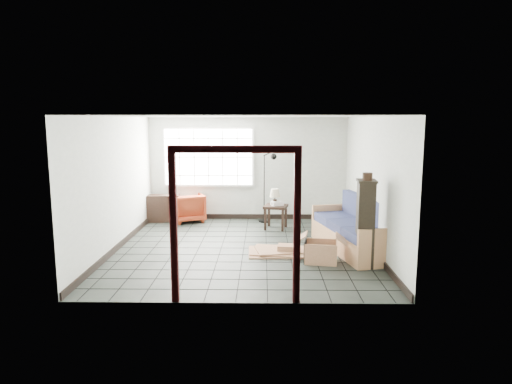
{
  "coord_description": "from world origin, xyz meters",
  "views": [
    {
      "loc": [
        0.38,
        -8.81,
        2.55
      ],
      "look_at": [
        0.24,
        0.3,
        1.09
      ],
      "focal_mm": 32.0,
      "sensor_mm": 36.0,
      "label": 1
    }
  ],
  "objects_px": {
    "armchair": "(188,206)",
    "tall_shelf": "(365,223)",
    "futon_sofa": "(357,231)",
    "side_table": "(276,209)"
  },
  "relations": [
    {
      "from": "futon_sofa",
      "to": "tall_shelf",
      "type": "distance_m",
      "value": 1.08
    },
    {
      "from": "futon_sofa",
      "to": "side_table",
      "type": "height_order",
      "value": "futon_sofa"
    },
    {
      "from": "futon_sofa",
      "to": "side_table",
      "type": "xyz_separation_m",
      "value": [
        -1.54,
        1.74,
        0.09
      ]
    },
    {
      "from": "side_table",
      "to": "tall_shelf",
      "type": "relative_size",
      "value": 0.4
    },
    {
      "from": "futon_sofa",
      "to": "armchair",
      "type": "distance_m",
      "value": 4.48
    },
    {
      "from": "armchair",
      "to": "tall_shelf",
      "type": "xyz_separation_m",
      "value": [
        3.65,
        -3.49,
        0.39
      ]
    },
    {
      "from": "side_table",
      "to": "futon_sofa",
      "type": "bearing_deg",
      "value": -48.56
    },
    {
      "from": "armchair",
      "to": "side_table",
      "type": "distance_m",
      "value": 2.31
    },
    {
      "from": "side_table",
      "to": "armchair",
      "type": "bearing_deg",
      "value": 161.18
    },
    {
      "from": "futon_sofa",
      "to": "armchair",
      "type": "height_order",
      "value": "futon_sofa"
    }
  ]
}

